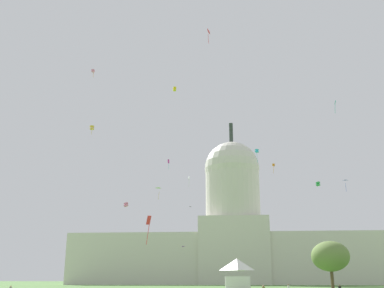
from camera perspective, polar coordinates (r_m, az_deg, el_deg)
The scene contains 19 objects.
capitol_building at distance 204.33m, azimuth 5.27°, elevation -11.81°, with size 141.56×28.07×72.81m.
event_tent at distance 91.06m, azimuth 5.70°, elevation -16.07°, with size 5.02×5.38×6.25m.
tree_east_near at distance 129.64m, azimuth 16.97°, elevation -13.33°, with size 12.82×13.24×12.20m.
kite_red_high at distance 110.44m, azimuth 2.10°, elevation 13.80°, with size 0.70×1.19×3.98m.
kite_pink_high at distance 133.08m, azimuth -12.32°, elevation 8.96°, with size 0.80×0.78×2.45m.
kite_violet_low at distance 183.04m, azimuth -1.28°, elevation -12.79°, with size 1.68×1.84×0.40m.
kite_black_mid at distance 149.21m, azimuth -0.03°, elevation -8.03°, with size 0.76×1.08×0.22m.
kite_gold_high at distance 118.66m, azimuth -12.45°, elevation 2.00°, with size 1.26×1.28×2.43m.
kite_yellow_high at distance 111.84m, azimuth -2.20°, elevation 6.92°, with size 0.90×0.94×1.03m.
kite_blue_mid at distance 142.77m, azimuth 18.71°, elevation -4.50°, with size 1.35×1.15×3.15m.
kite_green_mid at distance 135.92m, azimuth 15.54°, elevation -4.84°, with size 1.39×1.35×1.29m.
kite_white_mid at distance 140.47m, azimuth -0.38°, elevation -4.43°, with size 0.46×0.75×3.57m.
kite_orange_high at distance 144.80m, azimuth 10.20°, elevation -2.62°, with size 0.84×0.82×3.08m.
kite_magenta_high at distance 158.24m, azimuth -2.96°, elevation -2.31°, with size 0.56×0.72×3.70m.
kite_turquoise_high at distance 108.20m, azimuth 17.53°, elevation 4.83°, with size 0.51×0.71×3.00m.
kite_cyan_high at distance 150.47m, azimuth 8.14°, elevation -0.87°, with size 1.31×1.31×4.49m.
kite_lime_mid at distance 141.36m, azimuth -4.23°, elevation -5.69°, with size 1.77×1.14×3.49m.
kite_red_low at distance 64.53m, azimuth -5.47°, elevation -9.76°, with size 0.61×1.13×3.97m.
kite_pink_mid at distance 137.34m, azimuth -8.28°, elevation -7.52°, with size 1.24×1.17×1.33m.
Camera 1 is at (4.03, -35.14, 2.57)m, focal length 42.50 mm.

